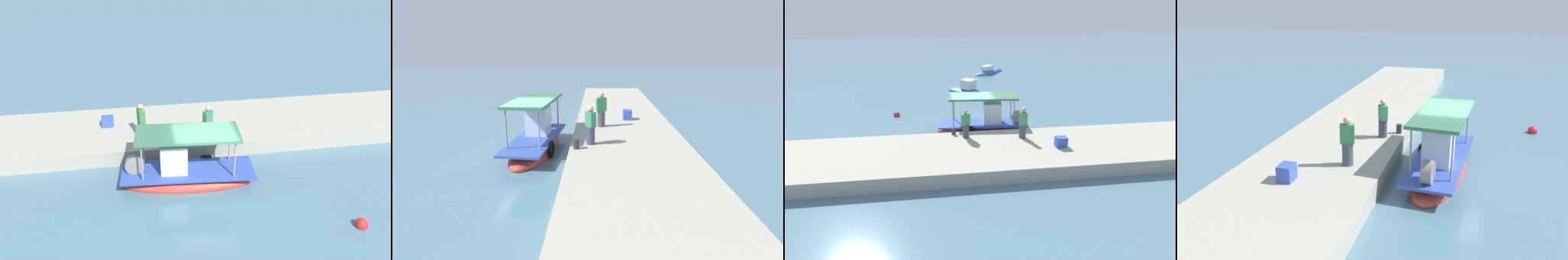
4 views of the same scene
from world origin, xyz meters
TOP-DOWN VIEW (x-y plane):
  - ground_plane at (0.00, 0.00)m, footprint 120.00×120.00m
  - dock_quay at (0.00, -4.61)m, footprint 36.00×4.97m
  - main_fishing_boat at (0.78, -0.41)m, footprint 5.95×2.27m
  - fisherman_near_bollard at (2.46, -3.43)m, footprint 0.48×0.55m
  - fisherman_by_crate at (-0.66, -2.96)m, footprint 0.52×0.50m
  - mooring_bollard at (-1.32, -2.40)m, footprint 0.24×0.24m
  - cargo_crate at (4.14, -4.89)m, footprint 0.58×0.47m

SIDE VIEW (x-z plane):
  - ground_plane at x=0.00m, z-range 0.00..0.00m
  - dock_quay at x=0.00m, z-range 0.00..0.72m
  - main_fishing_boat at x=0.78m, z-range -0.94..1.81m
  - mooring_bollard at x=-1.32m, z-range 0.72..1.11m
  - cargo_crate at x=4.14m, z-range 0.72..1.26m
  - fisherman_by_crate at x=-0.66m, z-range 0.65..2.26m
  - fisherman_near_bollard at x=2.46m, z-range 0.64..2.38m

